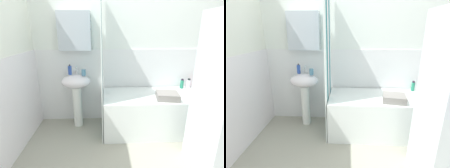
% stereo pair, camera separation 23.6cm
% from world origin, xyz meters
% --- Properties ---
extents(wall_back_tiled, '(3.60, 0.18, 2.40)m').
position_xyz_m(wall_back_tiled, '(-0.05, 1.26, 1.14)').
color(wall_back_tiled, white).
rests_on(wall_back_tiled, ground_plane).
extents(sink, '(0.44, 0.34, 0.84)m').
position_xyz_m(sink, '(-0.89, 1.03, 0.62)').
color(sink, white).
rests_on(sink, ground_plane).
extents(faucet, '(0.03, 0.12, 0.12)m').
position_xyz_m(faucet, '(-0.89, 1.11, 0.90)').
color(faucet, silver).
rests_on(faucet, sink).
extents(soap_dispenser, '(0.05, 0.05, 0.16)m').
position_xyz_m(soap_dispenser, '(-0.98, 1.07, 0.91)').
color(soap_dispenser, '#2B4CA1').
rests_on(soap_dispenser, sink).
extents(toothbrush_cup, '(0.06, 0.06, 0.09)m').
position_xyz_m(toothbrush_cup, '(-0.77, 1.00, 0.89)').
color(toothbrush_cup, teal).
rests_on(toothbrush_cup, sink).
extents(bathtub, '(1.63, 0.71, 0.57)m').
position_xyz_m(bathtub, '(0.33, 0.86, 0.29)').
color(bathtub, white).
rests_on(bathtub, ground_plane).
extents(shower_curtain, '(0.01, 0.71, 2.00)m').
position_xyz_m(shower_curtain, '(-0.49, 0.86, 1.00)').
color(shower_curtain, white).
rests_on(shower_curtain, ground_plane).
extents(lotion_bottle, '(0.04, 0.04, 0.21)m').
position_xyz_m(lotion_bottle, '(1.05, 1.15, 0.67)').
color(lotion_bottle, '#CC4A66').
rests_on(lotion_bottle, bathtub).
extents(body_wash_bottle, '(0.06, 0.06, 0.15)m').
position_xyz_m(body_wash_bottle, '(0.93, 1.16, 0.65)').
color(body_wash_bottle, white).
rests_on(body_wash_bottle, bathtub).
extents(conditioner_bottle, '(0.05, 0.05, 0.16)m').
position_xyz_m(conditioner_bottle, '(0.81, 1.13, 0.65)').
color(conditioner_bottle, '#247D5F').
rests_on(conditioner_bottle, bathtub).
extents(towel_folded, '(0.33, 0.31, 0.09)m').
position_xyz_m(towel_folded, '(0.40, 0.69, 0.62)').
color(towel_folded, gray).
rests_on(towel_folded, bathtub).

